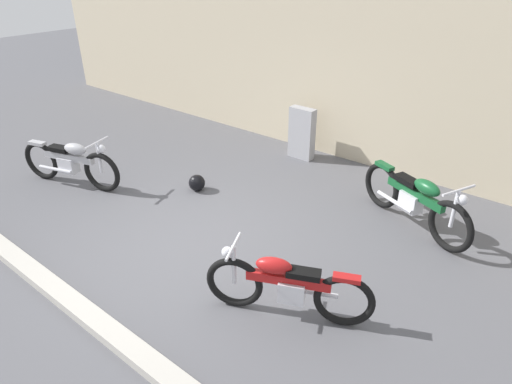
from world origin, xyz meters
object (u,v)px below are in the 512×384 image
Objects in this scene: stone_marker at (302,133)px; motorcycle_red at (287,286)px; motorcycle_silver at (71,162)px; helmet at (197,183)px; motorcycle_green at (415,200)px.

stone_marker is 0.58× the size of motorcycle_red.
motorcycle_silver is (-4.83, 0.30, 0.03)m from motorcycle_red.
motorcycle_red is (2.35, -3.85, -0.10)m from stone_marker.
stone_marker reaches higher than motorcycle_silver.
motorcycle_silver is at bearing -124.92° from stone_marker.
stone_marker is at bearing 37.88° from motorcycle_silver.
motorcycle_silver is at bearing -27.92° from motorcycle_red.
motorcycle_red is at bearing -27.09° from helmet.
stone_marker is 3.60× the size of helmet.
stone_marker is 4.33m from motorcycle_silver.
motorcycle_red is (2.97, -1.52, 0.27)m from helmet.
motorcycle_green reaches higher than motorcycle_silver.
helmet is 0.14× the size of motorcycle_green.
stone_marker reaches higher than motorcycle_red.
stone_marker reaches higher than helmet.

